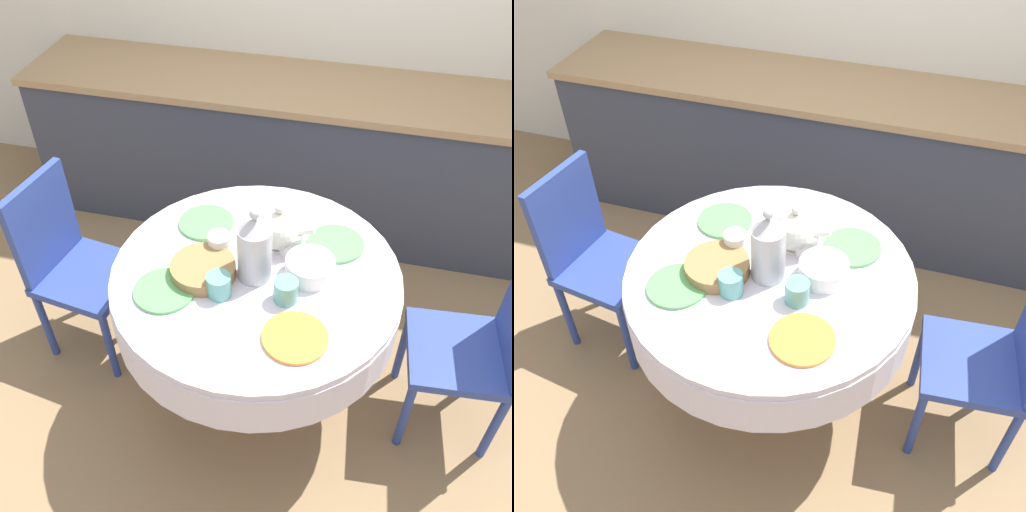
# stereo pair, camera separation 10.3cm
# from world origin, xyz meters

# --- Properties ---
(ground_plane) EXTENTS (12.00, 12.00, 0.00)m
(ground_plane) POSITION_xyz_m (0.00, 0.00, 0.00)
(ground_plane) COLOR #8E704C
(kitchen_counter) EXTENTS (3.24, 0.64, 0.89)m
(kitchen_counter) POSITION_xyz_m (0.00, 1.33, 0.45)
(kitchen_counter) COLOR #383D4C
(kitchen_counter) RESTS_ON ground_plane
(dining_table) EXTENTS (1.12, 1.12, 0.77)m
(dining_table) POSITION_xyz_m (0.00, 0.00, 0.64)
(dining_table) COLOR tan
(dining_table) RESTS_ON ground_plane
(chair_left) EXTENTS (0.43, 0.43, 0.92)m
(chair_left) POSITION_xyz_m (0.90, 0.07, 0.51)
(chair_left) COLOR #2D428E
(chair_left) RESTS_ON ground_plane
(chair_right) EXTENTS (0.45, 0.45, 0.92)m
(chair_right) POSITION_xyz_m (-0.89, 0.13, 0.51)
(chair_right) COLOR #2D428E
(chair_right) RESTS_ON ground_plane
(plate_near_left) EXTENTS (0.23, 0.23, 0.01)m
(plate_near_left) POSITION_xyz_m (-0.30, -0.18, 0.78)
(plate_near_left) COLOR #5BA85B
(plate_near_left) RESTS_ON dining_table
(cup_near_left) EXTENTS (0.09, 0.09, 0.09)m
(cup_near_left) POSITION_xyz_m (-0.10, -0.15, 0.81)
(cup_near_left) COLOR #5BA39E
(cup_near_left) RESTS_ON dining_table
(plate_near_right) EXTENTS (0.23, 0.23, 0.01)m
(plate_near_right) POSITION_xyz_m (0.21, -0.29, 0.78)
(plate_near_right) COLOR orange
(plate_near_right) RESTS_ON dining_table
(cup_near_right) EXTENTS (0.09, 0.09, 0.09)m
(cup_near_right) POSITION_xyz_m (0.14, -0.11, 0.81)
(cup_near_right) COLOR #5BA39E
(cup_near_right) RESTS_ON dining_table
(plate_far_left) EXTENTS (0.23, 0.23, 0.01)m
(plate_far_left) POSITION_xyz_m (-0.27, 0.23, 0.78)
(plate_far_left) COLOR #5BA85B
(plate_far_left) RESTS_ON dining_table
(cup_far_left) EXTENTS (0.09, 0.09, 0.09)m
(cup_far_left) POSITION_xyz_m (-0.16, 0.07, 0.81)
(cup_far_left) COLOR white
(cup_far_left) RESTS_ON dining_table
(plate_far_right) EXTENTS (0.23, 0.23, 0.01)m
(plate_far_right) POSITION_xyz_m (0.27, 0.22, 0.78)
(plate_far_right) COLOR #5BA85B
(plate_far_right) RESTS_ON dining_table
(cup_far_right) EXTENTS (0.09, 0.09, 0.09)m
(cup_far_right) POSITION_xyz_m (0.10, 0.15, 0.81)
(cup_far_right) COLOR white
(cup_far_right) RESTS_ON dining_table
(coffee_carafe) EXTENTS (0.13, 0.13, 0.31)m
(coffee_carafe) POSITION_xyz_m (0.00, -0.02, 0.90)
(coffee_carafe) COLOR #B2B2B7
(coffee_carafe) RESTS_ON dining_table
(teapot) EXTENTS (0.22, 0.16, 0.21)m
(teapot) POSITION_xyz_m (0.05, 0.16, 0.86)
(teapot) COLOR silver
(teapot) RESTS_ON dining_table
(bread_basket) EXTENTS (0.25, 0.25, 0.05)m
(bread_basket) POSITION_xyz_m (-0.19, -0.06, 0.80)
(bread_basket) COLOR olive
(bread_basket) RESTS_ON dining_table
(fruit_bowl) EXTENTS (0.19, 0.19, 0.07)m
(fruit_bowl) POSITION_xyz_m (0.20, 0.03, 0.81)
(fruit_bowl) COLOR silver
(fruit_bowl) RESTS_ON dining_table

